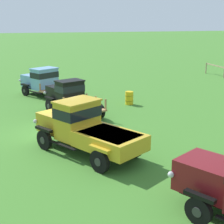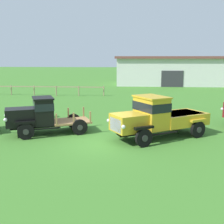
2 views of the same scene
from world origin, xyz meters
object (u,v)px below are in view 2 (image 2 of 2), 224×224
Objects in this scene: farm_shed at (191,70)px; vintage_truck_second_in_line at (39,115)px; vintage_truck_midrow_center at (158,117)px; oil_drum_beside_row at (44,112)px.

vintage_truck_second_in_line is at bearing -114.21° from farm_shed.
vintage_truck_midrow_center is (-7.73, -31.84, -1.13)m from farm_shed.
vintage_truck_midrow_center is at bearing -30.10° from oil_drum_beside_row.
vintage_truck_midrow_center is 8.92m from oil_drum_beside_row.
farm_shed reaches higher than vintage_truck_midrow_center.
vintage_truck_second_in_line reaches higher than oil_drum_beside_row.
farm_shed is at bearing 65.79° from vintage_truck_second_in_line.
vintage_truck_midrow_center is at bearing -103.65° from farm_shed.
farm_shed is at bearing 76.35° from vintage_truck_midrow_center.
farm_shed is 4.32× the size of vintage_truck_midrow_center.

